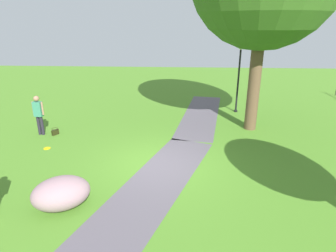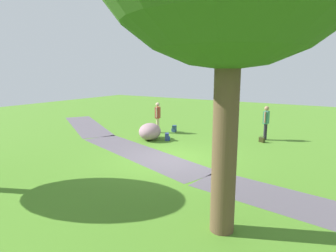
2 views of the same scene
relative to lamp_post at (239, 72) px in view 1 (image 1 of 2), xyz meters
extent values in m
plane|color=#4D8226|center=(6.62, -3.85, -2.30)|extent=(48.00, 48.00, 0.00)
cube|color=#5A535D|center=(0.58, -2.01, -2.30)|extent=(8.18, 2.99, 0.01)
cube|color=#5A535D|center=(8.32, -3.90, -2.30)|extent=(8.16, 4.31, 0.01)
cylinder|color=brown|center=(2.76, 0.23, -0.01)|extent=(0.55, 0.55, 4.59)
cylinder|color=black|center=(0.00, 0.00, -2.25)|extent=(0.20, 0.20, 0.10)
cylinder|color=black|center=(0.00, 0.00, -0.57)|extent=(0.10, 0.10, 3.47)
sphere|color=white|center=(0.00, 0.00, 1.31)|extent=(0.28, 0.28, 0.28)
ellipsoid|color=gray|center=(9.40, -6.25, -1.86)|extent=(1.74, 1.91, 0.89)
cylinder|color=#25212D|center=(4.14, -9.37, -1.86)|extent=(0.13, 0.13, 0.88)
cylinder|color=#25212D|center=(4.13, -9.53, -1.86)|extent=(0.13, 0.13, 0.88)
cube|color=#388165|center=(4.13, -9.45, -1.09)|extent=(0.26, 0.37, 0.66)
cylinder|color=#A37459|center=(4.15, -9.23, -1.05)|extent=(0.08, 0.08, 0.59)
cylinder|color=#A37459|center=(4.12, -9.67, -1.05)|extent=(0.08, 0.08, 0.59)
sphere|color=#A37459|center=(4.13, -9.45, -0.61)|extent=(0.24, 0.24, 0.24)
cube|color=black|center=(4.13, -8.81, -2.18)|extent=(0.34, 0.26, 0.24)
torus|color=black|center=(4.13, -8.81, -2.00)|extent=(0.37, 0.37, 0.02)
cube|color=navy|center=(8.51, -6.55, -2.10)|extent=(0.32, 0.34, 0.40)
cube|color=#1E4A8F|center=(8.40, -6.62, -2.18)|extent=(0.16, 0.20, 0.18)
cylinder|color=yellow|center=(5.64, -8.50, -2.29)|extent=(0.27, 0.27, 0.02)
camera|label=1|loc=(15.87, -2.93, 2.51)|focal=30.39mm
camera|label=2|loc=(0.55, 6.12, 1.33)|focal=31.00mm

